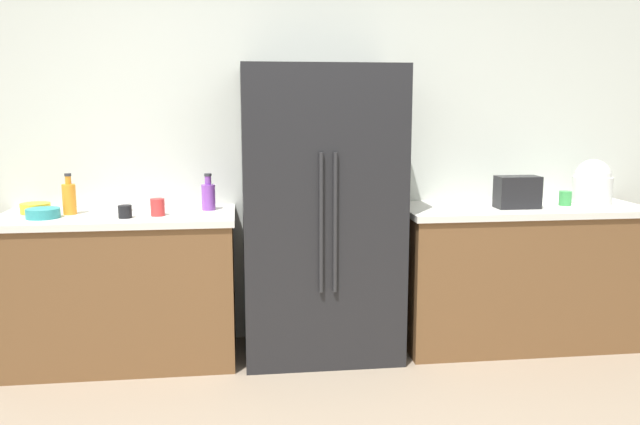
% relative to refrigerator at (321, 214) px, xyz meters
% --- Properties ---
extents(kitchen_back_panel, '(5.24, 0.10, 3.00)m').
position_rel_refrigerator_xyz_m(kitchen_back_panel, '(-0.24, 0.38, 0.61)').
color(kitchen_back_panel, silver).
rests_on(kitchen_back_panel, ground_plane).
extents(counter_left, '(1.39, 0.63, 0.91)m').
position_rel_refrigerator_xyz_m(counter_left, '(-1.22, 0.02, -0.43)').
color(counter_left, brown).
rests_on(counter_left, ground_plane).
extents(counter_right, '(1.56, 0.63, 0.91)m').
position_rel_refrigerator_xyz_m(counter_right, '(1.31, 0.02, -0.43)').
color(counter_right, brown).
rests_on(counter_right, ground_plane).
extents(refrigerator, '(0.95, 0.64, 1.78)m').
position_rel_refrigerator_xyz_m(refrigerator, '(0.00, 0.00, 0.00)').
color(refrigerator, black).
rests_on(refrigerator, ground_plane).
extents(toaster, '(0.27, 0.14, 0.20)m').
position_rel_refrigerator_xyz_m(toaster, '(1.23, -0.05, 0.12)').
color(toaster, black).
rests_on(toaster, counter_right).
extents(rice_cooker, '(0.25, 0.25, 0.29)m').
position_rel_refrigerator_xyz_m(rice_cooker, '(1.80, 0.06, 0.15)').
color(rice_cooker, white).
rests_on(rice_cooker, counter_right).
extents(bottle_a, '(0.08, 0.08, 0.24)m').
position_rel_refrigerator_xyz_m(bottle_a, '(-1.49, 0.05, 0.12)').
color(bottle_a, orange).
rests_on(bottle_a, counter_left).
extents(bottle_b, '(0.08, 0.08, 0.23)m').
position_rel_refrigerator_xyz_m(bottle_b, '(-0.68, 0.11, 0.11)').
color(bottle_b, purple).
rests_on(bottle_b, counter_left).
extents(cup_a, '(0.08, 0.08, 0.09)m').
position_rel_refrigerator_xyz_m(cup_a, '(1.59, 0.01, 0.07)').
color(cup_a, green).
rests_on(cup_a, counter_right).
extents(cup_b, '(0.08, 0.08, 0.07)m').
position_rel_refrigerator_xyz_m(cup_b, '(-1.15, -0.12, 0.06)').
color(cup_b, black).
rests_on(cup_b, counter_left).
extents(cup_c, '(0.08, 0.08, 0.10)m').
position_rel_refrigerator_xyz_m(cup_c, '(-0.97, -0.06, 0.07)').
color(cup_c, red).
rests_on(cup_c, counter_left).
extents(bowl_a, '(0.17, 0.17, 0.06)m').
position_rel_refrigerator_xyz_m(bowl_a, '(-1.71, 0.12, 0.05)').
color(bowl_a, yellow).
rests_on(bowl_a, counter_left).
extents(bowl_b, '(0.17, 0.17, 0.05)m').
position_rel_refrigerator_xyz_m(bowl_b, '(-1.24, 0.14, 0.05)').
color(bowl_b, white).
rests_on(bowl_b, counter_left).
extents(bowl_c, '(0.19, 0.19, 0.05)m').
position_rel_refrigerator_xyz_m(bowl_c, '(-1.61, -0.06, 0.05)').
color(bowl_c, teal).
rests_on(bowl_c, counter_left).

